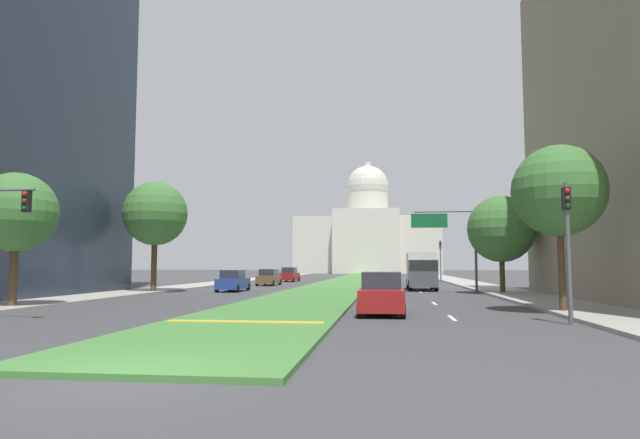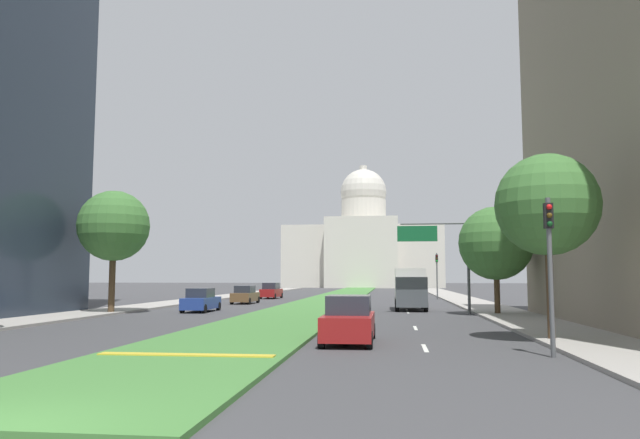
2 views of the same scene
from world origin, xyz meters
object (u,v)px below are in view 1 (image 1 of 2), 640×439
Objects in this scene: street_tree_right_mid at (501,229)px; sedan_midblock at (233,281)px; overhead_guide_sign at (452,233)px; street_tree_right_near at (559,191)px; traffic_light_near_right at (568,233)px; sedan_far_horizon at (290,275)px; sedan_lead_stopped at (382,295)px; traffic_light_far_right at (441,255)px; street_tree_left_near at (16,213)px; street_tree_left_mid at (155,214)px; box_truck_delivery at (421,270)px; sedan_distant at (269,278)px; capitol_building at (368,238)px.

street_tree_right_mid reaches higher than sedan_midblock.
overhead_guide_sign is 0.86× the size of street_tree_right_near.
sedan_midblock is (-17.51, 0.34, -3.81)m from overhead_guide_sign.
sedan_far_horizon is at bearing 111.49° from traffic_light_near_right.
street_tree_right_near reaches higher than street_tree_right_mid.
sedan_lead_stopped is at bearing -116.42° from street_tree_right_mid.
traffic_light_far_right is at bearing 53.25° from sedan_midblock.
street_tree_left_near is 0.93× the size of street_tree_right_mid.
sedan_far_horizon is at bearing 79.45° from street_tree_left_mid.
street_tree_right_mid is at bearing -46.74° from box_truck_delivery.
street_tree_right_near is 37.15m from sedan_distant.
box_truck_delivery is at bearing 133.26° from street_tree_right_mid.
sedan_lead_stopped is at bearing -105.70° from overhead_guide_sign.
street_tree_left_mid reaches higher than sedan_lead_stopped.
street_tree_right_mid is (3.46, -1.19, 0.20)m from overhead_guide_sign.
box_truck_delivery reaches higher than sedan_far_horizon.
traffic_light_far_right reaches higher than sedan_distant.
sedan_lead_stopped is 46.69m from sedan_far_horizon.
sedan_distant is at bearing 110.70° from sedan_lead_stopped.
street_tree_left_mid is at bearing -97.07° from capitol_building.
street_tree_left_mid is at bearing 87.78° from street_tree_left_near.
sedan_lead_stopped is 1.01× the size of sedan_midblock.
capitol_building is at bearing 85.76° from sedan_midblock.
sedan_midblock is (-7.48, -100.88, -8.44)m from capitol_building.
street_tree_left_mid is (-24.49, -28.67, 2.80)m from traffic_light_far_right.
street_tree_left_near reaches higher than sedan_distant.
street_tree_left_near is 1.51× the size of sedan_midblock.
street_tree_left_mid is 1.35× the size of box_truck_delivery.
street_tree_left_mid is at bearing -108.90° from sedan_distant.
street_tree_left_mid reaches higher than box_truck_delivery.
street_tree_left_mid is 24.38m from sedan_lead_stopped.
box_truck_delivery is (-3.69, 26.88, -1.64)m from traffic_light_near_right.
box_truck_delivery is at bearing 15.89° from sedan_midblock.
capitol_building is 5.74× the size of box_truck_delivery.
street_tree_left_mid is 1.97× the size of sedan_distant.
street_tree_right_mid is 8.71m from box_truck_delivery.
sedan_midblock is (-20.22, 17.88, -4.68)m from street_tree_right_near.
capitol_building is 5.02× the size of street_tree_right_mid.
street_tree_right_mid is at bearing 31.80° from street_tree_left_near.
sedan_far_horizon is at bearing 127.32° from street_tree_right_mid.
street_tree_left_near reaches higher than sedan_lead_stopped.
capitol_building is 7.07× the size of traffic_light_near_right.
traffic_light_far_right is at bearing 93.97° from street_tree_right_mid.
sedan_far_horizon is (-12.23, 45.05, -0.01)m from sedan_lead_stopped.
sedan_lead_stopped is at bearing -87.73° from capitol_building.
traffic_light_far_right is 43.50m from street_tree_right_near.
traffic_light_far_right reaches higher than box_truck_delivery.
traffic_light_far_right is at bearing 81.28° from sedan_lead_stopped.
traffic_light_near_right is 0.76× the size of street_tree_left_near.
capitol_building reaches higher than street_tree_left_mid.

